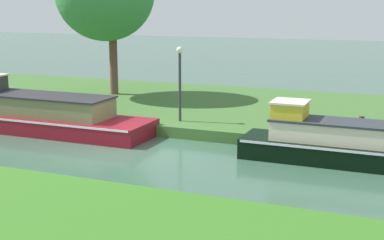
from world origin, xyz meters
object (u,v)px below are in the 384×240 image
Objects in this scene: black_narrowboat at (373,147)px; mooring_post_far at (361,129)px; lamp_post at (180,74)px; maroon_barge at (38,114)px.

black_narrowboat is 10.10× the size of mooring_post_far.
lamp_post is at bearing 174.47° from mooring_post_far.
lamp_post is at bearing 165.00° from black_narrowboat.
maroon_barge is at bearing -173.83° from mooring_post_far.
maroon_barge is at bearing -159.41° from lamp_post.
maroon_barge is 11.44m from mooring_post_far.
lamp_post reaches higher than maroon_barge.
mooring_post_far is (-0.48, 1.23, 0.23)m from black_narrowboat.
black_narrowboat is 7.33m from lamp_post.
lamp_post reaches higher than mooring_post_far.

